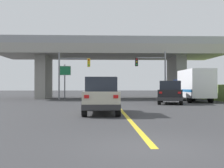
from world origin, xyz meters
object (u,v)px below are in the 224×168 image
suv_lead (101,95)px  highway_sign (65,74)px  box_truck (193,85)px  suv_crossing (171,92)px  traffic_signal_farside (70,69)px  traffic_signal_nearside (155,69)px

suv_lead → highway_sign: size_ratio=1.15×
box_truck → suv_crossing: bearing=-133.9°
box_truck → traffic_signal_farside: 13.65m
suv_lead → suv_crossing: size_ratio=0.92×
suv_crossing → traffic_signal_nearside: (-0.06, 6.91, 2.52)m
suv_lead → traffic_signal_nearside: bearing=68.8°
traffic_signal_nearside → highway_sign: (-10.52, 2.13, -0.50)m
suv_crossing → traffic_signal_nearside: 7.36m
traffic_signal_nearside → traffic_signal_farside: size_ratio=1.02×
highway_sign → traffic_signal_nearside: bearing=-11.4°
highway_sign → suv_crossing: bearing=-40.5°
highway_sign → suv_lead: bearing=-76.4°
suv_crossing → traffic_signal_nearside: bearing=105.8°
suv_lead → traffic_signal_farside: (-3.54, 16.23, 2.47)m
box_truck → traffic_signal_farside: traffic_signal_farside is taller
suv_lead → box_truck: box_truck is taller
traffic_signal_nearside → highway_sign: size_ratio=1.33×
traffic_signal_farside → highway_sign: (-0.83, 1.77, -0.45)m
suv_lead → traffic_signal_nearside: size_ratio=0.86×
traffic_signal_nearside → traffic_signal_farside: (-9.69, 0.36, -0.05)m
traffic_signal_farside → traffic_signal_nearside: bearing=-2.1°
suv_crossing → traffic_signal_farside: bearing=158.6°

